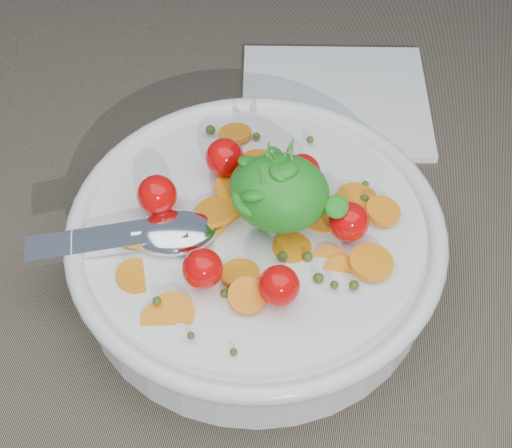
# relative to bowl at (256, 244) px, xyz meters

# --- Properties ---
(ground) EXTENTS (6.00, 6.00, 0.00)m
(ground) POSITION_rel_bowl_xyz_m (0.00, 0.02, -0.03)
(ground) COLOR #6D604E
(ground) RESTS_ON ground
(bowl) EXTENTS (0.26, 0.25, 0.10)m
(bowl) POSITION_rel_bowl_xyz_m (0.00, 0.00, 0.00)
(bowl) COLOR white
(bowl) RESTS_ON ground
(napkin) EXTENTS (0.17, 0.16, 0.01)m
(napkin) POSITION_rel_bowl_xyz_m (0.03, 0.18, -0.03)
(napkin) COLOR white
(napkin) RESTS_ON ground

